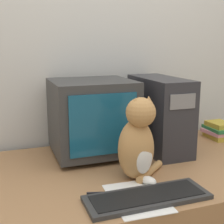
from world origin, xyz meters
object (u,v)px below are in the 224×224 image
at_px(crt_monitor, 92,117).
at_px(computer_tower, 159,114).
at_px(keyboard, 147,197).
at_px(cat, 138,143).
at_px(pen, 103,193).
at_px(book_stack, 219,130).

height_order(crt_monitor, computer_tower, computer_tower).
height_order(keyboard, cat, cat).
bearing_deg(pen, keyboard, -35.12).
xyz_separation_m(crt_monitor, computer_tower, (0.38, -0.04, -0.00)).
bearing_deg(crt_monitor, keyboard, -84.20).
distance_m(crt_monitor, keyboard, 0.61).
relative_size(computer_tower, keyboard, 0.95).
bearing_deg(cat, book_stack, 10.39).
bearing_deg(computer_tower, book_stack, 7.33).
relative_size(keyboard, book_stack, 2.47).
bearing_deg(keyboard, crt_monitor, 95.80).
distance_m(computer_tower, cat, 0.44).
bearing_deg(book_stack, pen, -153.36).
distance_m(crt_monitor, cat, 0.39).
bearing_deg(pen, book_stack, 26.64).
bearing_deg(keyboard, cat, 77.03).
bearing_deg(book_stack, computer_tower, -172.67).
distance_m(keyboard, cat, 0.26).
xyz_separation_m(computer_tower, book_stack, (0.48, 0.06, -0.16)).
bearing_deg(computer_tower, crt_monitor, 173.71).
distance_m(computer_tower, pen, 0.67).
relative_size(keyboard, cat, 1.31).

